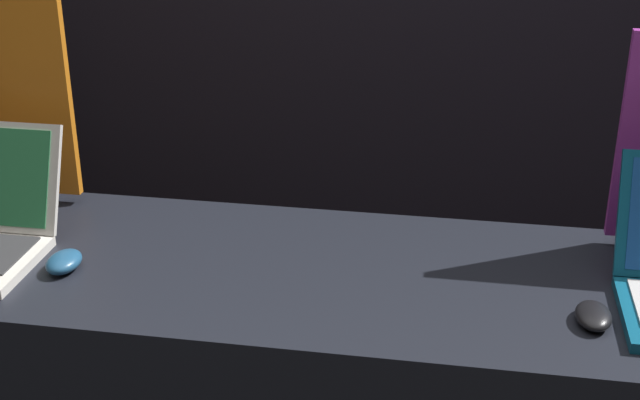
{
  "coord_description": "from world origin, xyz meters",
  "views": [
    {
      "loc": [
        0.26,
        -1.23,
        1.71
      ],
      "look_at": [
        0.0,
        0.28,
        1.03
      ],
      "focal_mm": 50.0,
      "sensor_mm": 36.0,
      "label": 1
    }
  ],
  "objects": [
    {
      "name": "promo_stand_front",
      "position": [
        -0.75,
        0.51,
        1.13
      ],
      "size": [
        0.32,
        0.07,
        0.52
      ],
      "color": "black",
      "rests_on": "display_counter"
    },
    {
      "name": "mouse_back",
      "position": [
        0.51,
        0.17,
        0.89
      ],
      "size": [
        0.06,
        0.1,
        0.03
      ],
      "color": "black",
      "rests_on": "display_counter"
    },
    {
      "name": "mouse_front",
      "position": [
        -0.49,
        0.2,
        0.89
      ],
      "size": [
        0.06,
        0.09,
        0.03
      ],
      "color": "navy",
      "rests_on": "display_counter"
    }
  ]
}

